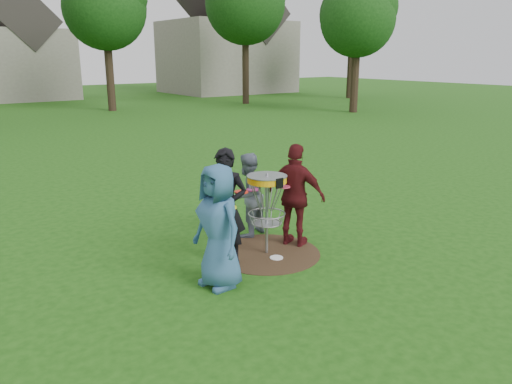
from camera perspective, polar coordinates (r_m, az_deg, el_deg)
ground at (r=8.44m, az=1.21°, el=-7.00°), size 100.00×100.00×0.00m
dirt_patch at (r=8.44m, az=1.21°, el=-6.98°), size 1.80×1.80×0.01m
player_blue at (r=7.01m, az=-4.32°, el=-3.95°), size 0.66×0.93×1.79m
player_black at (r=7.76m, az=-3.47°, el=-1.78°), size 0.76×0.81×1.86m
player_grey at (r=9.02m, az=-0.99°, el=-0.35°), size 0.88×0.77×1.54m
player_maroon at (r=8.55m, az=4.56°, el=-0.41°), size 0.87×1.13×1.79m
disc_on_grass at (r=8.23m, az=2.35°, el=-7.53°), size 0.22×0.22×0.02m
disc_golf_basket at (r=8.10m, az=1.25°, el=-0.32°), size 0.66×0.67×1.38m
held_discs at (r=8.00m, az=-0.38°, el=-0.16°), size 1.60×1.30×0.21m
house_row at (r=40.41m, az=-23.43°, el=15.52°), size 44.50×10.65×11.62m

